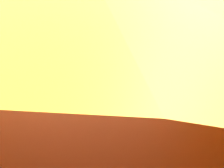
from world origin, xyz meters
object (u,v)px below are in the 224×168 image
at_px(person_walking_mid, 146,64).
at_px(cooler_box, 193,101).
at_px(lounger_farthest_shoreside, 112,93).
at_px(lounger_second_shoreside, 136,121).
at_px(umbrella_farthest, 97,43).
at_px(lounger_second_inland, 161,164).
at_px(umbrella_nearest, 78,7).
at_px(beach_ball, 20,160).
at_px(umbrella_second, 108,47).

distance_m(person_walking_mid, cooler_box, 4.92).
relative_size(lounger_farthest_shoreside, person_walking_mid, 0.94).
bearing_deg(lounger_farthest_shoreside, person_walking_mid, 60.23).
height_order(lounger_second_shoreside, person_walking_mid, person_walking_mid).
distance_m(lounger_second_shoreside, umbrella_farthest, 2.74).
height_order(lounger_farthest_shoreside, cooler_box, lounger_farthest_shoreside).
relative_size(lounger_second_inland, umbrella_farthest, 0.58).
height_order(lounger_second_shoreside, cooler_box, lounger_second_shoreside).
xyz_separation_m(umbrella_nearest, beach_ball, (-1.56, 2.67, -2.31)).
relative_size(lounger_second_shoreside, lounger_second_inland, 0.86).
distance_m(umbrella_nearest, lounger_second_inland, 3.26).
xyz_separation_m(umbrella_nearest, lounger_farthest_shoreside, (0.13, 7.14, -2.20)).
relative_size(umbrella_farthest, beach_ball, 7.33).
bearing_deg(lounger_second_shoreside, cooler_box, 43.06).
xyz_separation_m(lounger_second_shoreside, cooler_box, (2.28, 2.17, -0.12)).
height_order(umbrella_nearest, lounger_second_shoreside, umbrella_nearest).
height_order(umbrella_farthest, lounger_farthest_shoreside, umbrella_farthest).
distance_m(umbrella_farthest, beach_ball, 4.01).
relative_size(umbrella_second, person_walking_mid, 1.57).
height_order(umbrella_second, umbrella_farthest, umbrella_farthest).
xyz_separation_m(lounger_second_inland, cooler_box, (2.08, 4.19, -0.17)).
xyz_separation_m(lounger_second_shoreside, umbrella_farthest, (-1.09, 1.60, 1.94)).
bearing_deg(lounger_second_inland, lounger_farthest_shoreside, 102.69).
bearing_deg(cooler_box, beach_ball, -140.38).
height_order(lounger_farthest_shoreside, beach_ball, lounger_farthest_shoreside).
xyz_separation_m(lounger_second_inland, beach_ball, (-2.50, 0.40, -0.16)).
relative_size(lounger_farthest_shoreside, beach_ball, 4.25).
xyz_separation_m(cooler_box, beach_ball, (-4.58, -3.79, 0.00)).
relative_size(lounger_second_shoreside, lounger_farthest_shoreside, 0.86).
bearing_deg(lounger_farthest_shoreside, lounger_second_shoreside, -82.77).
xyz_separation_m(umbrella_second, person_walking_mid, (1.98, 7.86, -1.27)).
bearing_deg(lounger_second_shoreside, lounger_farthest_shoreside, 101.37).
bearing_deg(cooler_box, lounger_farthest_shoreside, 166.75).
xyz_separation_m(lounger_farthest_shoreside, beach_ball, (-1.70, -4.47, -0.11)).
relative_size(lounger_farthest_shoreside, cooler_box, 2.48).
distance_m(lounger_second_inland, umbrella_farthest, 4.28).
bearing_deg(person_walking_mid, beach_ball, 151.89).
distance_m(umbrella_nearest, beach_ball, 3.86).
distance_m(umbrella_nearest, lounger_second_shoreside, 4.87).
relative_size(person_walking_mid, cooler_box, 2.63).
xyz_separation_m(umbrella_nearest, cooler_box, (3.02, 6.46, -2.31)).
bearing_deg(cooler_box, umbrella_second, -133.57).
bearing_deg(lounger_second_shoreside, umbrella_farthest, 123.68).
height_order(umbrella_nearest, person_walking_mid, umbrella_nearest).
xyz_separation_m(umbrella_nearest, lounger_second_inland, (0.93, 2.27, -2.15)).
distance_m(umbrella_nearest, person_walking_mid, 11.50).
distance_m(umbrella_farthest, lounger_farthest_shoreside, 2.36).
relative_size(umbrella_nearest, lounger_farthest_shoreside, 1.89).
bearing_deg(lounger_farthest_shoreside, umbrella_farthest, -116.00).
height_order(umbrella_farthest, beach_ball, umbrella_farthest).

